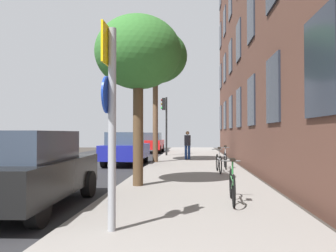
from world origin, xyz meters
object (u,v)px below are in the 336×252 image
tree_near (138,54)px  bicycle_2 (225,159)px  bicycle_0 (232,185)px  car_0 (26,169)px  tree_far (155,57)px  pedestrian_0 (187,143)px  traffic_light (165,116)px  sign_post (110,110)px  bicycle_1 (219,163)px  car_1 (126,148)px  car_2 (151,142)px

tree_near → bicycle_2: (2.88, 4.77, -3.33)m
bicycle_0 → car_0: 4.30m
tree_far → pedestrian_0: bearing=49.1°
tree_near → bicycle_2: size_ratio=2.95×
bicycle_0 → pedestrian_0: size_ratio=1.06×
traffic_light → pedestrian_0: bearing=-65.3°
bicycle_0 → sign_post: bearing=-133.4°
traffic_light → bicycle_1: (2.79, -9.61, -2.26)m
pedestrian_0 → tree_near: bearing=-97.5°
traffic_light → bicycle_2: bearing=-68.6°
car_0 → car_1: bearing=89.0°
sign_post → bicycle_0: bearing=46.6°
car_2 → tree_far: bearing=-81.8°
bicycle_0 → bicycle_1: (0.14, 5.42, 0.00)m
traffic_light → bicycle_1: 10.26m
tree_near → sign_post: bearing=-86.3°
bicycle_1 → car_2: size_ratio=0.43×
car_0 → car_2: same height
tree_near → car_1: bearing=103.9°
tree_far → car_0: (-1.55, -10.26, -4.63)m
tree_near → car_2: 17.78m
tree_near → bicycle_0: bearing=-42.5°
bicycle_0 → bicycle_1: size_ratio=0.99×
car_0 → bicycle_0: bearing=6.0°
car_0 → pedestrian_0: bearing=75.4°
tree_far → car_2: 10.91m
bicycle_1 → car_0: car_0 is taller
bicycle_2 → car_2: car_2 is taller
sign_post → tree_far: 12.53m
tree_near → car_2: tree_near is taller
traffic_light → car_2: bearing=107.8°
tree_far → bicycle_1: (2.86, -4.39, -4.98)m
pedestrian_0 → bicycle_0: bearing=-84.6°
tree_far → car_0: tree_far is taller
bicycle_2 → car_0: 8.80m
bicycle_1 → car_0: size_ratio=0.39×
bicycle_2 → pedestrian_0: pedestrian_0 is taller
traffic_light → tree_near: (0.29, -12.87, 1.07)m
sign_post → car_1: size_ratio=0.76×
traffic_light → sign_post: bearing=-88.1°
tree_far → bicycle_1: tree_far is taller
bicycle_1 → bicycle_2: bicycle_2 is taller
pedestrian_0 → tree_far: bearing=-130.9°
bicycle_1 → car_1: bearing=138.2°
tree_far → car_2: tree_far is taller
bicycle_1 → car_0: bearing=-126.9°
bicycle_2 → tree_near: bearing=-121.1°
sign_post → car_2: bearing=95.4°
bicycle_1 → bicycle_2: bearing=75.8°
tree_near → car_0: tree_near is taller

